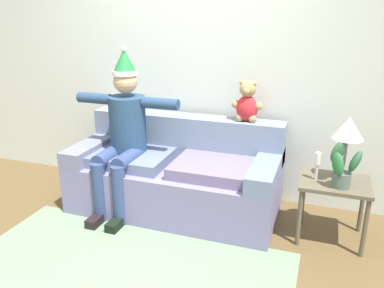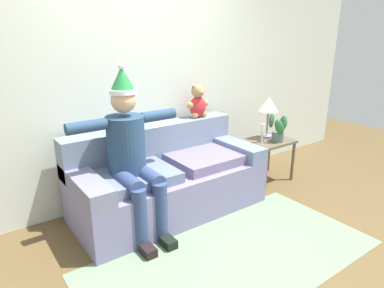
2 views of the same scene
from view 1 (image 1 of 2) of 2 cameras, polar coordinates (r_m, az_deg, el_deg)
The scene contains 10 objects.
ground_plane at distance 3.09m, azimuth -9.58°, elevation -17.39°, with size 10.00×10.00×0.00m, color brown.
back_wall at distance 3.94m, azimuth 0.35°, elevation 12.09°, with size 7.00×0.10×2.70m, color silver.
couch at distance 3.73m, azimuth -2.30°, elevation -4.47°, with size 1.93×0.88×0.85m.
person_seated at distance 3.63m, azimuth -10.06°, elevation 1.99°, with size 1.02×0.77×1.53m.
teddy_bear at distance 3.60m, azimuth 8.06°, elevation 5.95°, with size 0.29×0.17×0.38m.
side_table at distance 3.38m, azimuth 20.09°, elevation -6.39°, with size 0.55×0.45×0.52m.
table_lamp at distance 3.30m, azimuth 21.89°, elevation 1.78°, with size 0.24×0.24×0.52m.
potted_plant at distance 3.20m, azimuth 21.16°, elevation -3.28°, with size 0.27×0.27×0.36m.
candle_tall at distance 3.27m, azimuth 17.88°, elevation -2.58°, with size 0.04×0.04×0.23m.
area_rug at distance 3.08m, azimuth -9.66°, elevation -17.42°, with size 2.43×1.22×0.01m, color slate.
Camera 1 is at (1.28, -2.15, 1.82)m, focal length 36.47 mm.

